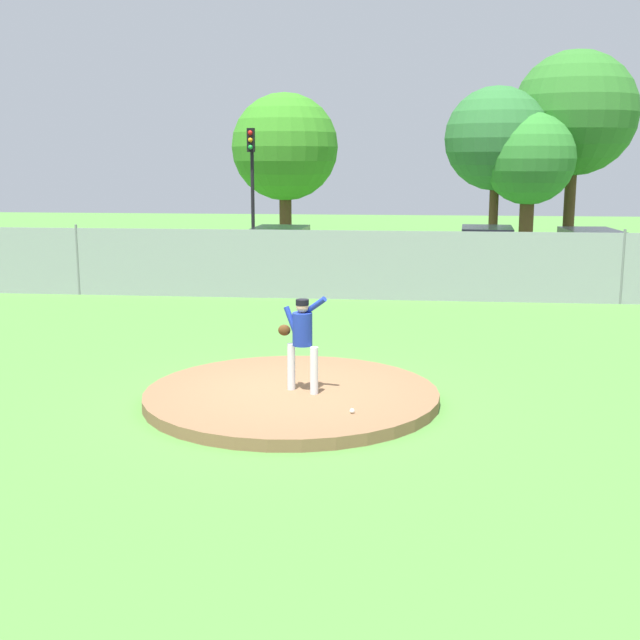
{
  "coord_description": "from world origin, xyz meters",
  "views": [
    {
      "loc": [
        1.81,
        -12.73,
        3.89
      ],
      "look_at": [
        0.3,
        1.63,
        1.04
      ],
      "focal_mm": 45.88,
      "sensor_mm": 36.0,
      "label": 1
    }
  ],
  "objects_px": {
    "parked_car_red": "(280,253)",
    "traffic_light_near": "(252,171)",
    "parked_car_silver": "(486,254)",
    "pitcher_youth": "(302,335)",
    "traffic_cone_orange": "(188,272)",
    "parked_car_burgundy": "(590,255)",
    "baseball": "(352,411)"
  },
  "relations": [
    {
      "from": "parked_car_red",
      "to": "traffic_light_near",
      "type": "height_order",
      "value": "traffic_light_near"
    },
    {
      "from": "parked_car_silver",
      "to": "pitcher_youth",
      "type": "bearing_deg",
      "value": -106.06
    },
    {
      "from": "parked_car_silver",
      "to": "traffic_cone_orange",
      "type": "bearing_deg",
      "value": -170.25
    },
    {
      "from": "pitcher_youth",
      "to": "parked_car_burgundy",
      "type": "distance_m",
      "value": 16.8
    },
    {
      "from": "parked_car_burgundy",
      "to": "traffic_light_near",
      "type": "xyz_separation_m",
      "value": [
        -12.05,
        4.11,
        2.66
      ]
    },
    {
      "from": "parked_car_red",
      "to": "traffic_light_near",
      "type": "distance_m",
      "value": 5.8
    },
    {
      "from": "baseball",
      "to": "traffic_cone_orange",
      "type": "relative_size",
      "value": 0.13
    },
    {
      "from": "parked_car_burgundy",
      "to": "traffic_cone_orange",
      "type": "xyz_separation_m",
      "value": [
        -13.13,
        -1.65,
        -0.53
      ]
    },
    {
      "from": "traffic_cone_orange",
      "to": "pitcher_youth",
      "type": "bearing_deg",
      "value": -67.67
    },
    {
      "from": "pitcher_youth",
      "to": "traffic_cone_orange",
      "type": "bearing_deg",
      "value": 112.33
    },
    {
      "from": "traffic_light_near",
      "to": "parked_car_burgundy",
      "type": "bearing_deg",
      "value": -18.86
    },
    {
      "from": "parked_car_red",
      "to": "baseball",
      "type": "bearing_deg",
      "value": -77.3
    },
    {
      "from": "baseball",
      "to": "traffic_cone_orange",
      "type": "xyz_separation_m",
      "value": [
        -6.34,
        14.36,
        0.04
      ]
    },
    {
      "from": "baseball",
      "to": "traffic_cone_orange",
      "type": "bearing_deg",
      "value": 113.83
    },
    {
      "from": "pitcher_youth",
      "to": "baseball",
      "type": "relative_size",
      "value": 21.45
    },
    {
      "from": "parked_car_burgundy",
      "to": "traffic_light_near",
      "type": "relative_size",
      "value": 0.9
    },
    {
      "from": "baseball",
      "to": "parked_car_silver",
      "type": "height_order",
      "value": "parked_car_silver"
    },
    {
      "from": "traffic_light_near",
      "to": "baseball",
      "type": "bearing_deg",
      "value": -75.35
    },
    {
      "from": "pitcher_youth",
      "to": "traffic_light_near",
      "type": "distance_m",
      "value": 19.68
    },
    {
      "from": "parked_car_red",
      "to": "pitcher_youth",
      "type": "bearing_deg",
      "value": -79.79
    },
    {
      "from": "pitcher_youth",
      "to": "parked_car_burgundy",
      "type": "bearing_deg",
      "value": 62.81
    },
    {
      "from": "parked_car_red",
      "to": "traffic_light_near",
      "type": "xyz_separation_m",
      "value": [
        -1.81,
        4.83,
        2.65
      ]
    },
    {
      "from": "parked_car_red",
      "to": "traffic_cone_orange",
      "type": "xyz_separation_m",
      "value": [
        -2.9,
        -0.93,
        -0.54
      ]
    },
    {
      "from": "parked_car_burgundy",
      "to": "parked_car_silver",
      "type": "bearing_deg",
      "value": 179.49
    },
    {
      "from": "parked_car_burgundy",
      "to": "traffic_light_near",
      "type": "bearing_deg",
      "value": 161.14
    },
    {
      "from": "baseball",
      "to": "parked_car_burgundy",
      "type": "height_order",
      "value": "parked_car_burgundy"
    },
    {
      "from": "pitcher_youth",
      "to": "baseball",
      "type": "bearing_deg",
      "value": -50.42
    },
    {
      "from": "baseball",
      "to": "traffic_light_near",
      "type": "xyz_separation_m",
      "value": [
        -5.26,
        20.12,
        3.22
      ]
    },
    {
      "from": "parked_car_silver",
      "to": "parked_car_red",
      "type": "bearing_deg",
      "value": -173.79
    },
    {
      "from": "parked_car_silver",
      "to": "traffic_light_near",
      "type": "xyz_separation_m",
      "value": [
        -8.68,
        4.08,
        2.66
      ]
    },
    {
      "from": "pitcher_youth",
      "to": "parked_car_burgundy",
      "type": "height_order",
      "value": "pitcher_youth"
    },
    {
      "from": "pitcher_youth",
      "to": "parked_car_silver",
      "type": "bearing_deg",
      "value": 73.94
    }
  ]
}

